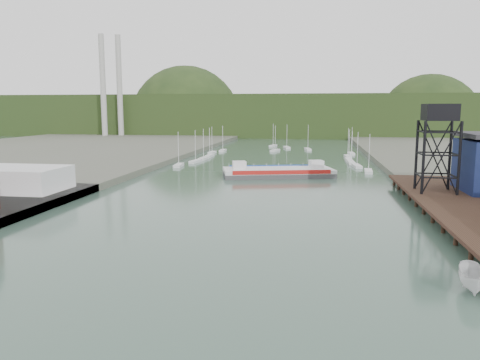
% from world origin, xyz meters
% --- Properties ---
extents(ground, '(600.00, 600.00, 0.00)m').
position_xyz_m(ground, '(0.00, 0.00, 0.00)').
color(ground, '#2F4A41').
rests_on(ground, ground).
extents(east_pier, '(14.00, 70.00, 2.45)m').
position_xyz_m(east_pier, '(37.00, 45.00, 1.90)').
color(east_pier, black).
rests_on(east_pier, ground).
extents(white_shed, '(18.00, 12.00, 4.50)m').
position_xyz_m(white_shed, '(-44.00, 50.00, 3.85)').
color(white_shed, silver).
rests_on(white_shed, west_quay).
extents(lift_tower, '(6.50, 6.50, 16.00)m').
position_xyz_m(lift_tower, '(35.00, 58.00, 15.65)').
color(lift_tower, black).
rests_on(lift_tower, east_pier).
extents(marina_sailboats, '(57.71, 92.65, 0.90)m').
position_xyz_m(marina_sailboats, '(0.08, 138.46, 0.35)').
color(marina_sailboats, silver).
rests_on(marina_sailboats, ground).
extents(smokestacks, '(11.20, 8.20, 60.00)m').
position_xyz_m(smokestacks, '(-106.00, 232.50, 30.00)').
color(smokestacks, '#ABAAA5').
rests_on(smokestacks, ground).
extents(distant_hills, '(500.00, 120.00, 80.00)m').
position_xyz_m(distant_hills, '(-3.98, 301.35, 10.38)').
color(distant_hills, '#1F3216').
rests_on(distant_hills, ground).
extents(chain_ferry, '(29.88, 17.96, 4.03)m').
position_xyz_m(chain_ferry, '(3.67, 88.23, 1.15)').
color(chain_ferry, '#434346').
rests_on(chain_ferry, ground).
extents(motorboat, '(3.47, 6.66, 2.45)m').
position_xyz_m(motorboat, '(28.03, 13.89, 1.22)').
color(motorboat, silver).
rests_on(motorboat, ground).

